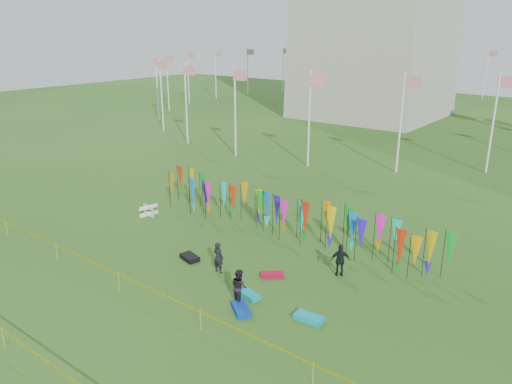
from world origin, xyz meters
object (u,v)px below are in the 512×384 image
Objects in this scene: kite_bag_blue at (241,309)px; kite_bag_teal at (309,318)px; box_kite at (149,210)px; person_right at (340,260)px; kite_bag_red at (272,275)px; kite_bag_black at (190,257)px; person_mid at (239,287)px; kite_bag_turquoise at (250,295)px; person_left at (218,257)px.

kite_bag_blue is 2.82m from kite_bag_teal.
person_right is (13.34, 0.35, 0.44)m from box_kite.
box_kite is at bearing 170.98° from kite_bag_red.
kite_bag_teal is at bearing 64.94° from person_right.
kite_bag_black is at bearing 157.32° from kite_bag_blue.
kite_bag_red is at bearing 103.99° from kite_bag_blue.
box_kite is 12.72m from kite_bag_blue.
person_mid reaches higher than kite_bag_red.
kite_bag_turquoise is at bearing -80.69° from kite_bag_red.
kite_bag_teal is (0.90, -4.16, -0.69)m from person_right.
kite_bag_turquoise is at bearing -179.13° from kite_bag_teal.
kite_bag_red is (-0.35, 2.13, -0.00)m from kite_bag_turquoise.
kite_bag_turquoise reaches higher than kite_bag_red.
person_mid is at bearing -21.97° from box_kite.
kite_bag_turquoise is 0.96× the size of kite_bag_red.
person_right is 3.31m from kite_bag_red.
person_mid is 1.50× the size of kite_bag_black.
person_right is at bearing 24.93° from kite_bag_black.
box_kite reaches higher than kite_bag_blue.
person_right reaches higher than kite_bag_blue.
person_right is at bearing 102.23° from kite_bag_teal.
person_mid is 1.35× the size of kite_bag_teal.
kite_bag_black is at bearing -5.99° from person_left.
box_kite is 0.68× the size of kite_bag_black.
kite_bag_black is (-6.86, -3.19, -0.68)m from person_right.
kite_bag_red is 0.92× the size of kite_bag_teal.
kite_bag_black is 0.90× the size of kite_bag_teal.
kite_bag_black is (-4.74, 1.02, 0.02)m from kite_bag_turquoise.
kite_bag_blue is at bearing -22.68° from kite_bag_black.
kite_bag_blue is at bearing 143.36° from person_left.
person_right reaches higher than box_kite.
person_mid is at bearing 28.66° from person_right.
kite_bag_teal is at bearing -14.98° from box_kite.
person_left is at bearing -2.85° from kite_bag_black.
kite_bag_teal is at bearing 25.12° from kite_bag_blue.
box_kite is 7.08m from kite_bag_black.
kite_bag_teal is at bearing -7.17° from kite_bag_black.
person_right reaches higher than person_mid.
person_left reaches higher than kite_bag_blue.
person_right reaches higher than person_left.
person_mid is 5.02m from kite_bag_black.
kite_bag_black is (6.48, -2.84, -0.24)m from box_kite.
person_left is 2.70m from kite_bag_red.
box_kite is 11.01m from kite_bag_red.
kite_bag_teal reaches higher than kite_bag_red.
kite_bag_blue is at bearing -23.21° from box_kite.
kite_bag_black is (-4.69, 1.67, -0.67)m from person_mid.
person_mid is 1.37× the size of kite_bag_blue.
kite_bag_black is at bearing 2.09° from person_mid.
kite_bag_turquoise is 0.98× the size of kite_bag_black.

